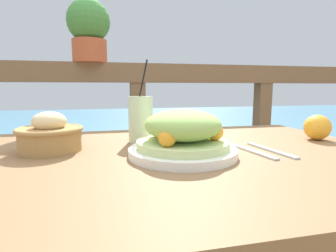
# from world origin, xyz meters

# --- Properties ---
(patio_table) EXTENTS (1.21, 0.80, 0.78)m
(patio_table) POSITION_xyz_m (0.00, 0.00, 0.67)
(patio_table) COLOR olive
(patio_table) RESTS_ON ground_plane
(railing_fence) EXTENTS (2.80, 0.08, 1.06)m
(railing_fence) POSITION_xyz_m (-0.00, 0.65, 0.73)
(railing_fence) COLOR brown
(railing_fence) RESTS_ON ground_plane
(sea_backdrop) EXTENTS (12.00, 4.00, 0.49)m
(sea_backdrop) POSITION_xyz_m (0.00, 3.15, 0.25)
(sea_backdrop) COLOR teal
(sea_backdrop) RESTS_ON ground_plane
(salad_plate) EXTENTS (0.27, 0.27, 0.12)m
(salad_plate) POSITION_xyz_m (0.04, -0.03, 0.83)
(salad_plate) COLOR white
(salad_plate) RESTS_ON patio_table
(drink_glass) EXTENTS (0.07, 0.07, 0.25)m
(drink_glass) POSITION_xyz_m (-0.04, 0.16, 0.85)
(drink_glass) COLOR beige
(drink_glass) RESTS_ON patio_table
(bread_basket) EXTENTS (0.17, 0.17, 0.10)m
(bread_basket) POSITION_xyz_m (-0.29, 0.09, 0.82)
(bread_basket) COLOR #AD7F47
(bread_basket) RESTS_ON patio_table
(potted_plant) EXTENTS (0.19, 0.19, 0.28)m
(potted_plant) POSITION_xyz_m (-0.22, 0.65, 1.21)
(potted_plant) COLOR #A34C2D
(potted_plant) RESTS_ON railing_fence
(fork) EXTENTS (0.04, 0.18, 0.00)m
(fork) POSITION_xyz_m (0.22, -0.03, 0.78)
(fork) COLOR silver
(fork) RESTS_ON patio_table
(knife) EXTENTS (0.04, 0.18, 0.00)m
(knife) POSITION_xyz_m (0.28, -0.03, 0.78)
(knife) COLOR silver
(knife) RESTS_ON patio_table
(orange_near_basket) EXTENTS (0.08, 0.08, 0.08)m
(orange_near_basket) POSITION_xyz_m (0.51, 0.07, 0.82)
(orange_near_basket) COLOR #F9A328
(orange_near_basket) RESTS_ON patio_table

